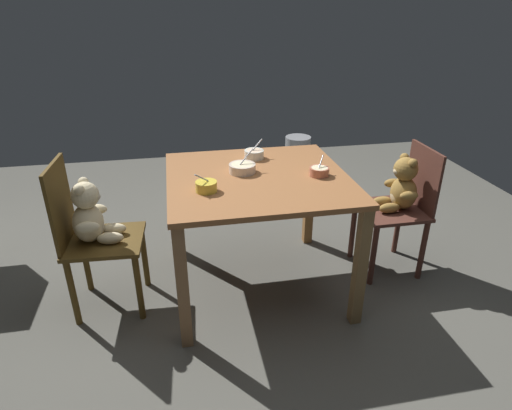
{
  "coord_description": "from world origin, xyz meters",
  "views": [
    {
      "loc": [
        -0.45,
        -2.24,
        1.66
      ],
      "look_at": [
        0.0,
        0.05,
        0.54
      ],
      "focal_mm": 30.2,
      "sensor_mm": 36.0,
      "label": 1
    }
  ],
  "objects_px": {
    "teddy_chair_near_left": "(91,225)",
    "porridge_bowl_terracotta_near_right": "(319,171)",
    "dining_table": "(258,194)",
    "porridge_bowl_yellow_near_left": "(206,186)",
    "metal_pail": "(298,150)",
    "porridge_bowl_white_far_center": "(254,154)",
    "teddy_chair_near_right": "(401,195)",
    "porridge_bowl_cream_center": "(242,168)"
  },
  "relations": [
    {
      "from": "porridge_bowl_white_far_center",
      "to": "porridge_bowl_cream_center",
      "type": "bearing_deg",
      "value": -116.63
    },
    {
      "from": "porridge_bowl_terracotta_near_right",
      "to": "metal_pail",
      "type": "bearing_deg",
      "value": 76.39
    },
    {
      "from": "dining_table",
      "to": "porridge_bowl_terracotta_near_right",
      "type": "height_order",
      "value": "porridge_bowl_terracotta_near_right"
    },
    {
      "from": "teddy_chair_near_right",
      "to": "teddy_chair_near_left",
      "type": "relative_size",
      "value": 0.93
    },
    {
      "from": "porridge_bowl_white_far_center",
      "to": "porridge_bowl_yellow_near_left",
      "type": "bearing_deg",
      "value": -126.75
    },
    {
      "from": "porridge_bowl_cream_center",
      "to": "metal_pail",
      "type": "distance_m",
      "value": 2.37
    },
    {
      "from": "teddy_chair_near_right",
      "to": "teddy_chair_near_left",
      "type": "xyz_separation_m",
      "value": [
        -1.87,
        -0.05,
        0.01
      ]
    },
    {
      "from": "porridge_bowl_terracotta_near_right",
      "to": "teddy_chair_near_left",
      "type": "bearing_deg",
      "value": 178.38
    },
    {
      "from": "teddy_chair_near_left",
      "to": "porridge_bowl_white_far_center",
      "type": "bearing_deg",
      "value": 21.55
    },
    {
      "from": "porridge_bowl_cream_center",
      "to": "metal_pail",
      "type": "xyz_separation_m",
      "value": [
        0.96,
        2.08,
        -0.63
      ]
    },
    {
      "from": "dining_table",
      "to": "porridge_bowl_terracotta_near_right",
      "type": "relative_size",
      "value": 9.1
    },
    {
      "from": "porridge_bowl_white_far_center",
      "to": "porridge_bowl_yellow_near_left",
      "type": "relative_size",
      "value": 1.04
    },
    {
      "from": "porridge_bowl_white_far_center",
      "to": "metal_pail",
      "type": "xyz_separation_m",
      "value": [
        0.84,
        1.85,
        -0.63
      ]
    },
    {
      "from": "porridge_bowl_terracotta_near_right",
      "to": "teddy_chair_near_right",
      "type": "bearing_deg",
      "value": 8.38
    },
    {
      "from": "teddy_chair_near_right",
      "to": "porridge_bowl_terracotta_near_right",
      "type": "distance_m",
      "value": 0.64
    },
    {
      "from": "metal_pail",
      "to": "porridge_bowl_cream_center",
      "type": "bearing_deg",
      "value": -114.73
    },
    {
      "from": "teddy_chair_near_left",
      "to": "porridge_bowl_white_far_center",
      "type": "xyz_separation_m",
      "value": [
        0.97,
        0.32,
        0.23
      ]
    },
    {
      "from": "porridge_bowl_terracotta_near_right",
      "to": "porridge_bowl_yellow_near_left",
      "type": "xyz_separation_m",
      "value": [
        -0.65,
        -0.1,
        0.0
      ]
    },
    {
      "from": "porridge_bowl_cream_center",
      "to": "metal_pail",
      "type": "relative_size",
      "value": 0.53
    },
    {
      "from": "teddy_chair_near_left",
      "to": "porridge_bowl_terracotta_near_right",
      "type": "bearing_deg",
      "value": 1.64
    },
    {
      "from": "porridge_bowl_yellow_near_left",
      "to": "metal_pail",
      "type": "relative_size",
      "value": 0.4
    },
    {
      "from": "teddy_chair_near_left",
      "to": "porridge_bowl_cream_center",
      "type": "distance_m",
      "value": 0.9
    },
    {
      "from": "porridge_bowl_yellow_near_left",
      "to": "teddy_chair_near_right",
      "type": "bearing_deg",
      "value": 8.58
    },
    {
      "from": "teddy_chair_near_right",
      "to": "porridge_bowl_yellow_near_left",
      "type": "distance_m",
      "value": 1.28
    },
    {
      "from": "teddy_chair_near_left",
      "to": "porridge_bowl_white_far_center",
      "type": "distance_m",
      "value": 1.05
    },
    {
      "from": "teddy_chair_near_left",
      "to": "porridge_bowl_terracotta_near_right",
      "type": "xyz_separation_m",
      "value": [
        1.28,
        -0.04,
        0.23
      ]
    },
    {
      "from": "porridge_bowl_cream_center",
      "to": "porridge_bowl_yellow_near_left",
      "type": "height_order",
      "value": "porridge_bowl_cream_center"
    },
    {
      "from": "teddy_chair_near_left",
      "to": "teddy_chair_near_right",
      "type": "bearing_deg",
      "value": 4.8
    },
    {
      "from": "teddy_chair_near_left",
      "to": "porridge_bowl_white_far_center",
      "type": "relative_size",
      "value": 7.34
    },
    {
      "from": "dining_table",
      "to": "teddy_chair_near_left",
      "type": "xyz_separation_m",
      "value": [
        -0.94,
        -0.03,
        -0.1
      ]
    },
    {
      "from": "porridge_bowl_terracotta_near_right",
      "to": "porridge_bowl_yellow_near_left",
      "type": "relative_size",
      "value": 0.96
    },
    {
      "from": "porridge_bowl_terracotta_near_right",
      "to": "porridge_bowl_cream_center",
      "type": "distance_m",
      "value": 0.44
    },
    {
      "from": "metal_pail",
      "to": "porridge_bowl_white_far_center",
      "type": "bearing_deg",
      "value": -114.49
    },
    {
      "from": "teddy_chair_near_left",
      "to": "porridge_bowl_terracotta_near_right",
      "type": "relative_size",
      "value": 7.99
    },
    {
      "from": "teddy_chair_near_left",
      "to": "porridge_bowl_cream_center",
      "type": "bearing_deg",
      "value": 9.6
    },
    {
      "from": "dining_table",
      "to": "teddy_chair_near_left",
      "type": "bearing_deg",
      "value": -178.46
    },
    {
      "from": "porridge_bowl_yellow_near_left",
      "to": "teddy_chair_near_left",
      "type": "bearing_deg",
      "value": 167.77
    },
    {
      "from": "teddy_chair_near_left",
      "to": "dining_table",
      "type": "bearing_deg",
      "value": 4.8
    },
    {
      "from": "teddy_chair_near_left",
      "to": "metal_pail",
      "type": "height_order",
      "value": "teddy_chair_near_left"
    },
    {
      "from": "dining_table",
      "to": "porridge_bowl_terracotta_near_right",
      "type": "xyz_separation_m",
      "value": [
        0.35,
        -0.06,
        0.14
      ]
    },
    {
      "from": "dining_table",
      "to": "porridge_bowl_cream_center",
      "type": "relative_size",
      "value": 6.61
    },
    {
      "from": "dining_table",
      "to": "porridge_bowl_white_far_center",
      "type": "bearing_deg",
      "value": 83.04
    }
  ]
}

